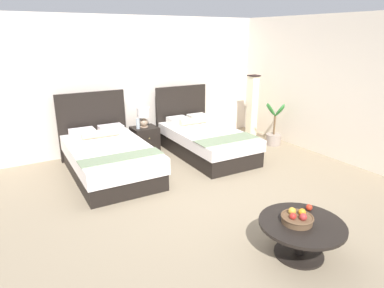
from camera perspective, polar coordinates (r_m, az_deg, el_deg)
The scene contains 13 objects.
ground_plane at distance 5.27m, azimuth 2.24°, elevation -8.66°, with size 9.85×9.33×0.02m, color gray.
wall_back at distance 7.34m, azimuth -10.12°, elevation 10.03°, with size 9.85×0.12×2.73m, color silver.
wall_side_right at distance 7.24m, azimuth 21.99°, elevation 8.90°, with size 0.12×4.93×2.73m, color silver.
bed_near_window at distance 6.08m, azimuth -13.90°, elevation -2.15°, with size 1.35×2.21×1.31m.
bed_near_corner at distance 6.88m, azimuth 2.16°, elevation 0.67°, with size 1.26×2.25×1.27m.
nightstand at distance 7.16m, azimuth -7.96°, elevation 0.83°, with size 0.52×0.46×0.52m.
table_lamp at distance 7.04m, azimuth -8.21°, elevation 4.88°, with size 0.27×0.27×0.41m.
vase at distance 6.97m, azimuth -9.13°, elevation 3.40°, with size 0.08×0.08×0.21m.
coffee_table at distance 4.01m, azimuth 17.99°, elevation -13.81°, with size 0.93×0.93×0.41m.
fruit_bowl at distance 3.91m, azimuth 17.37°, elevation -11.89°, with size 0.35×0.35×0.15m.
loose_apple at distance 4.21m, azimuth 19.19°, elevation -10.10°, with size 0.08×0.08×0.08m.
floor_lamp_corner at distance 8.11m, azimuth 10.16°, elevation 6.23°, with size 0.23×0.23×1.47m.
potted_palm at distance 7.72m, azimuth 13.65°, elevation 1.63°, with size 0.57×0.59×0.99m.
Camera 1 is at (-2.59, -3.93, 2.37)m, focal length 31.52 mm.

